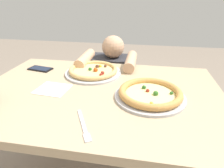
{
  "coord_description": "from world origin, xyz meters",
  "views": [
    {
      "loc": [
        0.22,
        -0.86,
        1.21
      ],
      "look_at": [
        0.07,
        0.03,
        0.78
      ],
      "focal_mm": 31.12,
      "sensor_mm": 36.0,
      "label": 1
    }
  ],
  "objects_px": {
    "pizza_near": "(150,94)",
    "diner_seated": "(113,92)",
    "pizza_far": "(93,71)",
    "cell_phone": "(40,69)",
    "fork": "(84,126)"
  },
  "relations": [
    {
      "from": "pizza_near",
      "to": "fork",
      "type": "relative_size",
      "value": 1.78
    },
    {
      "from": "pizza_far",
      "to": "fork",
      "type": "bearing_deg",
      "value": -79.12
    },
    {
      "from": "fork",
      "to": "cell_phone",
      "type": "xyz_separation_m",
      "value": [
        -0.46,
        0.52,
        0.0
      ]
    },
    {
      "from": "pizza_far",
      "to": "cell_phone",
      "type": "distance_m",
      "value": 0.36
    },
    {
      "from": "pizza_near",
      "to": "fork",
      "type": "height_order",
      "value": "pizza_near"
    },
    {
      "from": "fork",
      "to": "cell_phone",
      "type": "height_order",
      "value": "cell_phone"
    },
    {
      "from": "pizza_far",
      "to": "fork",
      "type": "distance_m",
      "value": 0.52
    },
    {
      "from": "pizza_near",
      "to": "diner_seated",
      "type": "relative_size",
      "value": 0.37
    },
    {
      "from": "fork",
      "to": "diner_seated",
      "type": "height_order",
      "value": "diner_seated"
    },
    {
      "from": "diner_seated",
      "to": "cell_phone",
      "type": "bearing_deg",
      "value": -137.46
    },
    {
      "from": "pizza_far",
      "to": "pizza_near",
      "type": "bearing_deg",
      "value": -35.66
    },
    {
      "from": "cell_phone",
      "to": "pizza_near",
      "type": "bearing_deg",
      "value": -20.04
    },
    {
      "from": "pizza_near",
      "to": "pizza_far",
      "type": "relative_size",
      "value": 0.98
    },
    {
      "from": "cell_phone",
      "to": "diner_seated",
      "type": "relative_size",
      "value": 0.18
    },
    {
      "from": "diner_seated",
      "to": "pizza_far",
      "type": "bearing_deg",
      "value": -98.1
    }
  ]
}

